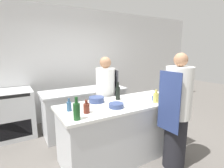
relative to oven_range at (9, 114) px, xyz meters
name	(u,v)px	position (x,y,z in m)	size (l,w,h in m)	color
ground_plane	(122,154)	(1.63, -1.72, -0.48)	(16.00, 16.00, 0.00)	#605B56
wall_back	(77,64)	(1.63, 0.41, 0.92)	(8.00, 0.06, 2.80)	silver
prep_counter	(123,129)	(1.63, -1.72, -0.02)	(2.10, 0.83, 0.93)	silver
pass_counter	(85,110)	(1.45, -0.51, -0.02)	(1.81, 0.69, 0.93)	silver
oven_range	(9,114)	(0.00, 0.00, 0.00)	(0.94, 0.72, 0.97)	silver
chef_at_prep_near	(177,113)	(2.15, -2.36, 0.38)	(0.40, 0.38, 1.74)	black
chef_at_stove	(106,99)	(1.68, -1.04, 0.34)	(0.41, 0.39, 1.65)	black
bottle_olive_oil	(69,106)	(0.76, -1.66, 0.52)	(0.07, 0.07, 0.18)	#2D5175
bottle_vinegar	(77,111)	(0.75, -2.01, 0.56)	(0.09, 0.09, 0.29)	#19471E
bottle_wine	(86,108)	(0.94, -1.86, 0.52)	(0.09, 0.09, 0.18)	#5B2319
bottle_cooking_oil	(118,93)	(1.66, -1.52, 0.57)	(0.08, 0.08, 0.31)	black
bottle_sauce	(156,97)	(2.10, -1.98, 0.53)	(0.09, 0.09, 0.21)	#B2A84C
bowl_mixing_large	(96,100)	(1.27, -1.47, 0.49)	(0.25, 0.25, 0.09)	navy
bowl_prep_small	(116,105)	(1.41, -1.87, 0.48)	(0.22, 0.22, 0.07)	navy
cup	(154,98)	(2.15, -1.89, 0.49)	(0.08, 0.08, 0.08)	#33477F
cutting_board	(150,96)	(2.30, -1.63, 0.45)	(0.42, 0.26, 0.01)	white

